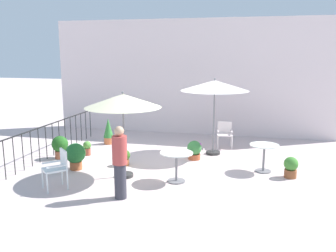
{
  "coord_description": "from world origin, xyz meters",
  "views": [
    {
      "loc": [
        2.42,
        -9.6,
        3.1
      ],
      "look_at": [
        0.0,
        0.38,
        1.02
      ],
      "focal_mm": 38.76,
      "sensor_mm": 36.0,
      "label": 1
    }
  ],
  "objects_px": {
    "patio_chair_1": "(58,166)",
    "potted_plant_0": "(125,157)",
    "potted_plant_1": "(194,150)",
    "potted_plant_3": "(291,167)",
    "potted_plant_5": "(87,148)",
    "potted_plant_4": "(60,146)",
    "potted_plant_6": "(108,131)",
    "patio_umbrella_0": "(123,102)",
    "potted_plant_2": "(75,155)",
    "cafe_table_1": "(264,153)",
    "patio_chair_0": "(225,132)",
    "patio_umbrella_1": "(215,86)",
    "cafe_table_0": "(176,161)",
    "standing_person": "(120,162)"
  },
  "relations": [
    {
      "from": "patio_chair_1",
      "to": "potted_plant_0",
      "type": "height_order",
      "value": "patio_chair_1"
    },
    {
      "from": "potted_plant_1",
      "to": "potted_plant_3",
      "type": "height_order",
      "value": "potted_plant_1"
    },
    {
      "from": "potted_plant_3",
      "to": "potted_plant_5",
      "type": "height_order",
      "value": "potted_plant_3"
    },
    {
      "from": "potted_plant_4",
      "to": "potted_plant_1",
      "type": "bearing_deg",
      "value": 12.26
    },
    {
      "from": "potted_plant_4",
      "to": "potted_plant_6",
      "type": "bearing_deg",
      "value": 70.24
    },
    {
      "from": "patio_umbrella_0",
      "to": "potted_plant_4",
      "type": "height_order",
      "value": "patio_umbrella_0"
    },
    {
      "from": "potted_plant_2",
      "to": "potted_plant_0",
      "type": "bearing_deg",
      "value": 28.78
    },
    {
      "from": "cafe_table_1",
      "to": "patio_chair_0",
      "type": "relative_size",
      "value": 0.89
    },
    {
      "from": "patio_umbrella_1",
      "to": "potted_plant_1",
      "type": "distance_m",
      "value": 2.0
    },
    {
      "from": "patio_umbrella_1",
      "to": "cafe_table_0",
      "type": "height_order",
      "value": "patio_umbrella_1"
    },
    {
      "from": "cafe_table_0",
      "to": "patio_chair_1",
      "type": "height_order",
      "value": "patio_chair_1"
    },
    {
      "from": "patio_chair_1",
      "to": "potted_plant_4",
      "type": "height_order",
      "value": "patio_chair_1"
    },
    {
      "from": "potted_plant_5",
      "to": "potted_plant_4",
      "type": "bearing_deg",
      "value": -141.09
    },
    {
      "from": "potted_plant_0",
      "to": "potted_plant_1",
      "type": "bearing_deg",
      "value": 30.3
    },
    {
      "from": "patio_umbrella_0",
      "to": "potted_plant_5",
      "type": "height_order",
      "value": "patio_umbrella_0"
    },
    {
      "from": "patio_umbrella_1",
      "to": "patio_umbrella_0",
      "type": "bearing_deg",
      "value": -126.39
    },
    {
      "from": "cafe_table_0",
      "to": "potted_plant_4",
      "type": "relative_size",
      "value": 1.18
    },
    {
      "from": "cafe_table_1",
      "to": "potted_plant_0",
      "type": "relative_size",
      "value": 1.67
    },
    {
      "from": "patio_chair_0",
      "to": "potted_plant_2",
      "type": "height_order",
      "value": "patio_chair_0"
    },
    {
      "from": "patio_umbrella_0",
      "to": "patio_chair_0",
      "type": "xyz_separation_m",
      "value": [
        2.21,
        3.54,
        -1.41
      ]
    },
    {
      "from": "patio_chair_1",
      "to": "standing_person",
      "type": "xyz_separation_m",
      "value": [
        1.6,
        -0.2,
        0.28
      ]
    },
    {
      "from": "potted_plant_5",
      "to": "potted_plant_3",
      "type": "bearing_deg",
      "value": -6.53
    },
    {
      "from": "patio_umbrella_0",
      "to": "patio_chair_0",
      "type": "height_order",
      "value": "patio_umbrella_0"
    },
    {
      "from": "potted_plant_6",
      "to": "cafe_table_1",
      "type": "bearing_deg",
      "value": -19.53
    },
    {
      "from": "potted_plant_4",
      "to": "potted_plant_5",
      "type": "height_order",
      "value": "potted_plant_4"
    },
    {
      "from": "potted_plant_2",
      "to": "standing_person",
      "type": "relative_size",
      "value": 0.45
    },
    {
      "from": "patio_chair_0",
      "to": "potted_plant_3",
      "type": "xyz_separation_m",
      "value": [
        1.88,
        -2.62,
        -0.22
      ]
    },
    {
      "from": "potted_plant_6",
      "to": "potted_plant_5",
      "type": "bearing_deg",
      "value": -93.29
    },
    {
      "from": "potted_plant_0",
      "to": "potted_plant_6",
      "type": "xyz_separation_m",
      "value": [
        -1.39,
        2.18,
        0.22
      ]
    },
    {
      "from": "patio_chair_0",
      "to": "potted_plant_5",
      "type": "height_order",
      "value": "patio_chair_0"
    },
    {
      "from": "potted_plant_6",
      "to": "standing_person",
      "type": "xyz_separation_m",
      "value": [
        2.12,
        -4.4,
        0.36
      ]
    },
    {
      "from": "patio_umbrella_0",
      "to": "potted_plant_2",
      "type": "relative_size",
      "value": 3.01
    },
    {
      "from": "patio_umbrella_0",
      "to": "potted_plant_2",
      "type": "bearing_deg",
      "value": 170.56
    },
    {
      "from": "potted_plant_3",
      "to": "patio_umbrella_1",
      "type": "bearing_deg",
      "value": 141.37
    },
    {
      "from": "potted_plant_1",
      "to": "potted_plant_2",
      "type": "distance_m",
      "value": 3.41
    },
    {
      "from": "cafe_table_1",
      "to": "potted_plant_5",
      "type": "height_order",
      "value": "cafe_table_1"
    },
    {
      "from": "patio_chair_1",
      "to": "potted_plant_3",
      "type": "xyz_separation_m",
      "value": [
        5.29,
        2.04,
        -0.25
      ]
    },
    {
      "from": "patio_umbrella_0",
      "to": "cafe_table_0",
      "type": "distance_m",
      "value": 1.95
    },
    {
      "from": "potted_plant_1",
      "to": "potted_plant_4",
      "type": "relative_size",
      "value": 0.82
    },
    {
      "from": "patio_chair_0",
      "to": "patio_umbrella_0",
      "type": "bearing_deg",
      "value": -122.0
    },
    {
      "from": "potted_plant_1",
      "to": "potted_plant_2",
      "type": "relative_size",
      "value": 0.78
    },
    {
      "from": "potted_plant_1",
      "to": "potted_plant_4",
      "type": "height_order",
      "value": "potted_plant_4"
    },
    {
      "from": "standing_person",
      "to": "patio_chair_0",
      "type": "bearing_deg",
      "value": 69.62
    },
    {
      "from": "patio_umbrella_1",
      "to": "patio_chair_1",
      "type": "bearing_deg",
      "value": -129.88
    },
    {
      "from": "cafe_table_1",
      "to": "patio_chair_0",
      "type": "distance_m",
      "value": 2.61
    },
    {
      "from": "potted_plant_0",
      "to": "standing_person",
      "type": "relative_size",
      "value": 0.29
    },
    {
      "from": "patio_umbrella_0",
      "to": "patio_chair_0",
      "type": "distance_m",
      "value": 4.41
    },
    {
      "from": "potted_plant_1",
      "to": "potted_plant_2",
      "type": "bearing_deg",
      "value": -150.29
    },
    {
      "from": "patio_chair_1",
      "to": "potted_plant_3",
      "type": "height_order",
      "value": "patio_chair_1"
    },
    {
      "from": "patio_umbrella_1",
      "to": "potted_plant_0",
      "type": "bearing_deg",
      "value": -142.32
    }
  ]
}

